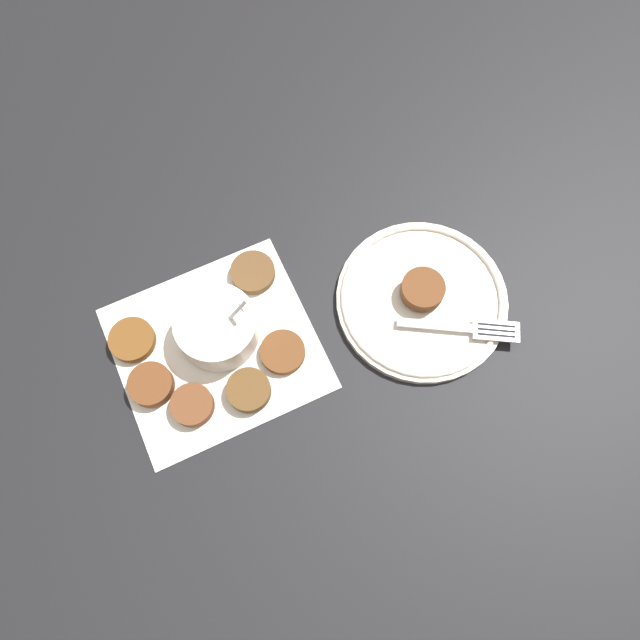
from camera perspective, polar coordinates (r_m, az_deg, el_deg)
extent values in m
plane|color=black|center=(0.86, -9.69, -4.03)|extent=(4.00, 4.00, 0.00)
cube|color=white|center=(0.86, -9.47, -2.54)|extent=(0.28, 0.26, 0.00)
cylinder|color=silver|center=(0.84, -9.39, -0.68)|extent=(0.11, 0.11, 0.05)
cylinder|color=#C65123|center=(0.85, -9.29, -0.89)|extent=(0.09, 0.09, 0.03)
cone|color=silver|center=(0.83, -6.36, 1.34)|extent=(0.02, 0.02, 0.02)
cylinder|color=silver|center=(0.81, -8.07, 0.35)|extent=(0.05, 0.02, 0.09)
cylinder|color=brown|center=(0.88, -16.79, -1.75)|extent=(0.06, 0.06, 0.01)
cylinder|color=brown|center=(0.83, -6.54, -6.40)|extent=(0.06, 0.06, 0.02)
cylinder|color=brown|center=(0.85, -15.19, -5.73)|extent=(0.06, 0.06, 0.02)
cylinder|color=brown|center=(0.88, -6.16, 4.35)|extent=(0.06, 0.06, 0.01)
cylinder|color=brown|center=(0.84, -3.44, -2.95)|extent=(0.06, 0.06, 0.01)
cylinder|color=brown|center=(0.84, -11.59, -7.63)|extent=(0.06, 0.06, 0.02)
cylinder|color=silver|center=(0.88, 9.27, 1.80)|extent=(0.24, 0.24, 0.01)
torus|color=silver|center=(0.87, 9.34, 1.98)|extent=(0.23, 0.23, 0.01)
cylinder|color=brown|center=(0.86, 9.36, 2.76)|extent=(0.06, 0.06, 0.02)
cube|color=silver|center=(0.86, 10.45, -0.48)|extent=(0.09, 0.07, 0.00)
cube|color=silver|center=(0.87, 15.80, -0.95)|extent=(0.07, 0.06, 0.00)
cube|color=black|center=(0.87, 15.84, -1.35)|extent=(0.04, 0.03, 0.00)
cube|color=black|center=(0.87, 15.84, -0.90)|extent=(0.04, 0.03, 0.00)
cube|color=black|center=(0.87, 15.84, -0.45)|extent=(0.04, 0.03, 0.00)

